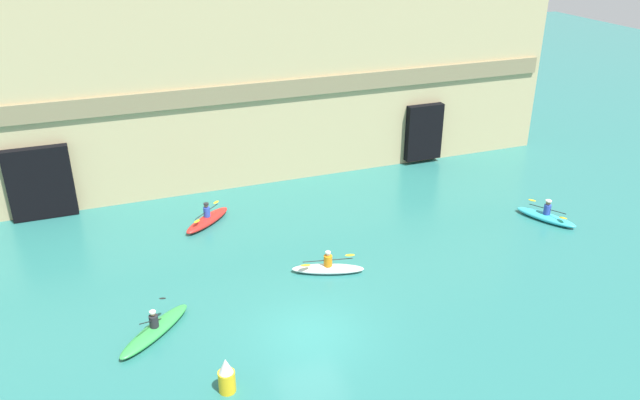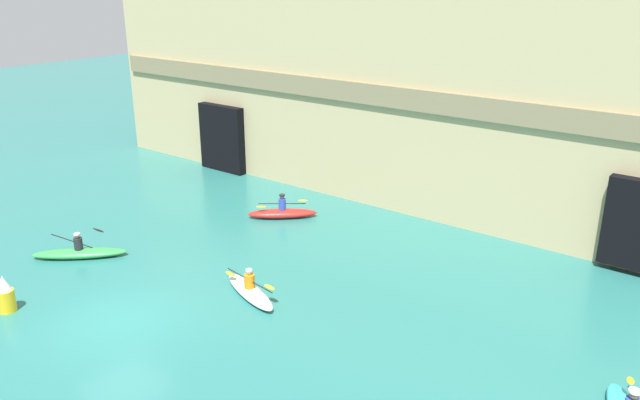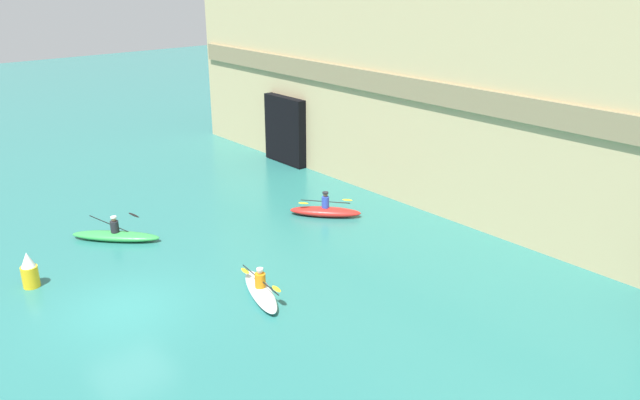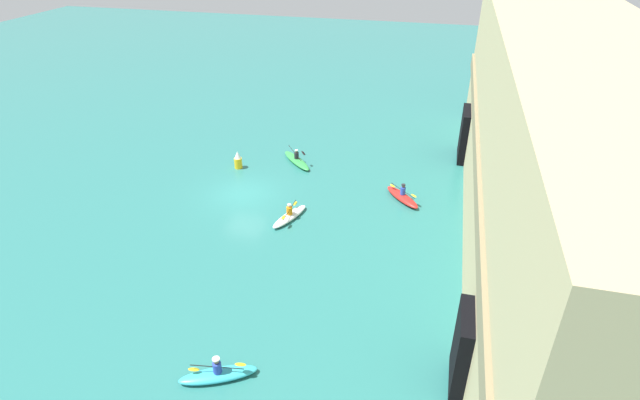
% 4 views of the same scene
% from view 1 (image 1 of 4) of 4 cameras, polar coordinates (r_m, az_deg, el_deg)
% --- Properties ---
extents(ground_plane, '(120.00, 120.00, 0.00)m').
position_cam_1_polar(ground_plane, '(23.17, -0.82, -12.25)').
color(ground_plane, '#28706B').
extents(cliff_bluff, '(37.21, 7.90, 11.43)m').
position_cam_1_polar(cliff_bluff, '(36.58, -8.37, 11.72)').
color(cliff_bluff, tan).
rests_on(cliff_bluff, ground).
extents(kayak_red, '(2.83, 2.64, 1.11)m').
position_cam_1_polar(kayak_red, '(30.99, -10.26, -1.75)').
color(kayak_red, red).
rests_on(kayak_red, ground).
extents(kayak_cyan, '(2.04, 3.09, 1.10)m').
position_cam_1_polar(kayak_cyan, '(32.80, 19.96, -1.41)').
color(kayak_cyan, '#33B2C6').
rests_on(kayak_cyan, ground).
extents(kayak_white, '(3.12, 1.72, 1.01)m').
position_cam_1_polar(kayak_white, '(26.59, 0.73, -6.24)').
color(kayak_white, white).
rests_on(kayak_white, ground).
extents(kayak_green, '(3.15, 3.02, 1.17)m').
position_cam_1_polar(kayak_green, '(23.84, -14.85, -11.39)').
color(kayak_green, green).
rests_on(kayak_green, ground).
extents(marker_buoy, '(0.56, 0.56, 1.28)m').
position_cam_1_polar(marker_buoy, '(20.78, -8.55, -15.65)').
color(marker_buoy, yellow).
rests_on(marker_buoy, ground).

